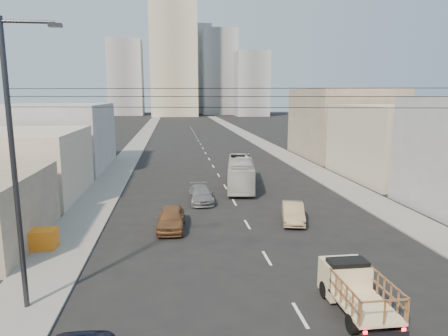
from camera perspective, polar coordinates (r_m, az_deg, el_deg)
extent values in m
cube|color=slate|center=(83.50, -11.87, 3.92)|extent=(3.50, 180.00, 0.12)
cube|color=slate|center=(84.93, 4.18, 4.22)|extent=(3.50, 180.00, 0.12)
cube|color=silver|center=(18.04, 10.83, -19.94)|extent=(0.15, 2.00, 0.01)
cube|color=silver|center=(23.20, 6.14, -12.66)|extent=(0.15, 2.00, 0.01)
cube|color=silver|center=(28.70, 3.34, -8.05)|extent=(0.15, 2.00, 0.01)
cube|color=silver|center=(34.36, 1.49, -4.93)|extent=(0.15, 2.00, 0.01)
cube|color=silver|center=(40.12, 0.18, -2.70)|extent=(0.15, 2.00, 0.01)
cube|color=silver|center=(45.94, -0.80, -1.02)|extent=(0.15, 2.00, 0.01)
cube|color=silver|center=(51.80, -1.55, 0.27)|extent=(0.15, 2.00, 0.01)
cube|color=silver|center=(57.69, -2.15, 1.30)|extent=(0.15, 2.00, 0.01)
cube|color=silver|center=(63.61, -2.64, 2.14)|extent=(0.15, 2.00, 0.01)
cube|color=silver|center=(69.53, -3.05, 2.84)|extent=(0.15, 2.00, 0.01)
cube|color=silver|center=(75.47, -3.39, 3.42)|extent=(0.15, 2.00, 0.01)
cube|color=silver|center=(81.42, -3.69, 3.93)|extent=(0.15, 2.00, 0.01)
cube|color=silver|center=(87.37, -3.94, 4.36)|extent=(0.15, 2.00, 0.01)
cube|color=silver|center=(93.33, -4.16, 4.74)|extent=(0.15, 2.00, 0.01)
cube|color=silver|center=(99.30, -4.36, 5.07)|extent=(0.15, 2.00, 0.01)
cube|color=silver|center=(105.27, -4.53, 5.36)|extent=(0.15, 2.00, 0.01)
cube|color=silver|center=(111.24, -4.69, 5.62)|extent=(0.15, 2.00, 0.01)
cube|color=silver|center=(117.21, -4.83, 5.86)|extent=(0.15, 2.00, 0.01)
cube|color=beige|center=(17.92, 19.49, -18.05)|extent=(1.90, 3.00, 0.12)
cube|color=beige|center=(19.41, 16.81, -14.77)|extent=(1.90, 1.60, 1.50)
cube|color=black|center=(18.96, 17.22, -13.43)|extent=(1.70, 0.90, 0.70)
cube|color=#2D2D33|center=(16.89, 21.94, -21.25)|extent=(1.90, 0.12, 0.22)
cube|color=#FF0C0C|center=(16.49, 19.53, -21.30)|extent=(0.15, 0.05, 0.12)
cube|color=#FF0C0C|center=(17.16, 24.30, -20.31)|extent=(0.15, 0.05, 0.12)
cylinder|color=black|center=(19.43, 14.21, -16.48)|extent=(0.25, 0.76, 0.76)
cylinder|color=black|center=(20.08, 18.91, -15.82)|extent=(0.25, 0.76, 0.76)
cylinder|color=black|center=(17.19, 17.83, -20.47)|extent=(0.25, 0.76, 0.76)
cylinder|color=black|center=(17.92, 23.06, -19.47)|extent=(0.25, 0.76, 0.76)
imported|color=#BABAB6|center=(39.83, 2.41, -0.68)|extent=(4.02, 10.64, 2.89)
imported|color=brown|center=(27.73, -7.56, -7.13)|extent=(2.08, 4.61, 1.53)
imported|color=#A0835D|center=(29.46, 9.82, -6.28)|extent=(2.40, 4.47, 1.40)
imported|color=slate|center=(34.40, -3.33, -3.77)|extent=(2.03, 4.72, 1.35)
cylinder|color=#2D2D33|center=(18.19, -27.78, -0.50)|extent=(0.22, 0.22, 12.00)
cylinder|color=#2D2D33|center=(17.82, -26.25, 18.22)|extent=(2.00, 0.12, 0.12)
cube|color=#2D2D33|center=(17.52, -22.96, 18.27)|extent=(0.50, 0.25, 0.15)
cylinder|color=black|center=(15.14, 12.63, 11.06)|extent=(23.01, 5.02, 0.02)
cylinder|color=black|center=(15.14, 12.58, 9.93)|extent=(23.01, 5.02, 0.02)
cylinder|color=black|center=(15.15, 12.52, 8.42)|extent=(23.01, 5.02, 0.02)
cube|color=orange|center=(26.40, -24.64, -9.97)|extent=(1.80, 1.20, 0.38)
cube|color=orange|center=(26.28, -24.70, -9.19)|extent=(1.80, 1.20, 0.38)
cube|color=orange|center=(26.16, -24.76, -8.40)|extent=(1.80, 1.20, 0.38)
cube|color=#BFB49A|center=(47.87, 23.71, 3.41)|extent=(11.00, 14.00, 8.00)
cube|color=gray|center=(62.19, 16.61, 6.17)|extent=(12.00, 16.00, 10.00)
cube|color=#BFB49A|center=(39.75, -27.68, 0.39)|extent=(11.00, 12.00, 6.00)
cube|color=#97979A|center=(53.95, -22.82, 4.15)|extent=(12.00, 16.00, 8.00)
cube|color=tan|center=(183.96, -7.24, 16.78)|extent=(20.00, 20.00, 60.00)
cube|color=gray|center=(199.40, -0.67, 13.47)|extent=(16.00, 16.00, 40.00)
cube|color=gray|center=(194.05, -13.82, 12.38)|extent=(15.00, 15.00, 34.00)
cube|color=#97979A|center=(213.44, -4.45, 13.77)|extent=(18.00, 18.00, 44.00)
cube|color=gray|center=(181.26, 3.93, 11.86)|extent=(14.00, 14.00, 28.00)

